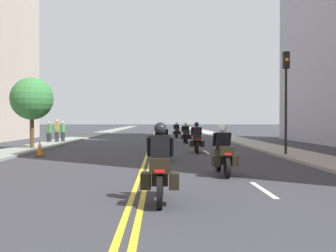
# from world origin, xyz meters

# --- Properties ---
(ground_plane) EXTENTS (264.00, 264.00, 0.00)m
(ground_plane) POSITION_xyz_m (0.00, 48.00, 0.00)
(ground_plane) COLOR #323439
(sidewalk_left) EXTENTS (2.25, 144.00, 0.12)m
(sidewalk_left) POSITION_xyz_m (-7.22, 48.00, 0.06)
(sidewalk_left) COLOR gray
(sidewalk_left) RESTS_ON ground
(sidewalk_right) EXTENTS (2.25, 144.00, 0.12)m
(sidewalk_right) POSITION_xyz_m (7.22, 48.00, 0.06)
(sidewalk_right) COLOR #9F9D94
(sidewalk_right) RESTS_ON ground
(centreline_yellow_inner) EXTENTS (0.12, 132.00, 0.01)m
(centreline_yellow_inner) POSITION_xyz_m (-0.12, 48.00, 0.00)
(centreline_yellow_inner) COLOR yellow
(centreline_yellow_inner) RESTS_ON ground
(centreline_yellow_outer) EXTENTS (0.12, 132.00, 0.01)m
(centreline_yellow_outer) POSITION_xyz_m (0.12, 48.00, 0.00)
(centreline_yellow_outer) COLOR yellow
(centreline_yellow_outer) RESTS_ON ground
(lane_dashes_white) EXTENTS (0.14, 56.40, 0.01)m
(lane_dashes_white) POSITION_xyz_m (3.05, 29.00, 0.00)
(lane_dashes_white) COLOR silver
(lane_dashes_white) RESTS_ON ground
(motorcycle_0) EXTENTS (0.77, 2.11, 1.67)m
(motorcycle_0) POSITION_xyz_m (0.50, 6.45, 0.68)
(motorcycle_0) COLOR black
(motorcycle_0) RESTS_ON ground
(motorcycle_1) EXTENTS (0.77, 2.22, 1.61)m
(motorcycle_1) POSITION_xyz_m (2.48, 10.66, 0.65)
(motorcycle_1) COLOR black
(motorcycle_1) RESTS_ON ground
(motorcycle_2) EXTENTS (0.76, 2.22, 1.61)m
(motorcycle_2) POSITION_xyz_m (0.58, 15.50, 0.65)
(motorcycle_2) COLOR black
(motorcycle_2) RESTS_ON ground
(motorcycle_3) EXTENTS (0.78, 2.10, 1.64)m
(motorcycle_3) POSITION_xyz_m (2.48, 19.58, 0.65)
(motorcycle_3) COLOR black
(motorcycle_3) RESTS_ON ground
(motorcycle_4) EXTENTS (0.78, 2.16, 1.61)m
(motorcycle_4) POSITION_xyz_m (0.54, 24.13, 0.66)
(motorcycle_4) COLOR black
(motorcycle_4) RESTS_ON ground
(motorcycle_5) EXTENTS (0.78, 2.12, 1.58)m
(motorcycle_5) POSITION_xyz_m (2.48, 28.47, 0.65)
(motorcycle_5) COLOR black
(motorcycle_5) RESTS_ON ground
(motorcycle_6) EXTENTS (0.77, 2.16, 1.61)m
(motorcycle_6) POSITION_xyz_m (0.64, 32.93, 0.66)
(motorcycle_6) COLOR black
(motorcycle_6) RESTS_ON ground
(motorcycle_7) EXTENTS (0.78, 2.13, 1.60)m
(motorcycle_7) POSITION_xyz_m (2.20, 37.90, 0.65)
(motorcycle_7) COLOR black
(motorcycle_7) RESTS_ON ground
(traffic_cone_0) EXTENTS (0.34, 0.34, 0.80)m
(traffic_cone_0) POSITION_xyz_m (-5.24, 17.66, 0.40)
(traffic_cone_0) COLOR black
(traffic_cone_0) RESTS_ON ground
(traffic_light_near) EXTENTS (0.28, 0.38, 4.97)m
(traffic_light_near) POSITION_xyz_m (6.50, 17.20, 3.41)
(traffic_light_near) COLOR black
(traffic_light_near) RESTS_ON ground
(pedestrian_0) EXTENTS (0.38, 0.42, 1.66)m
(pedestrian_0) POSITION_xyz_m (-6.92, 29.50, 0.86)
(pedestrian_0) COLOR #24282D
(pedestrian_0) RESTS_ON ground
(pedestrian_1) EXTENTS (0.28, 0.50, 1.79)m
(pedestrian_1) POSITION_xyz_m (-7.18, 28.71, 0.93)
(pedestrian_1) COLOR #2B2E30
(pedestrian_1) RESTS_ON ground
(pedestrian_2) EXTENTS (0.42, 0.35, 1.64)m
(pedestrian_2) POSITION_xyz_m (-7.78, 28.71, 0.85)
(pedestrian_2) COLOR #262E30
(pedestrian_2) RESTS_ON ground
(street_tree_0) EXTENTS (2.47, 2.47, 4.23)m
(street_tree_0) POSITION_xyz_m (-6.93, 21.92, 2.98)
(street_tree_0) COLOR #523823
(street_tree_0) RESTS_ON ground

